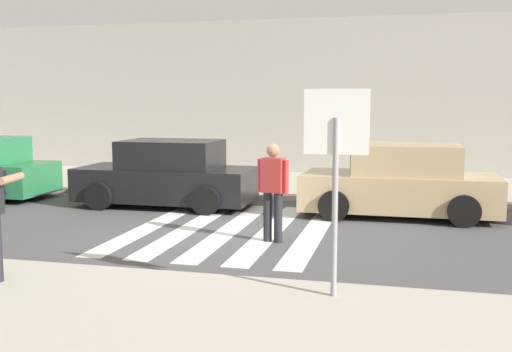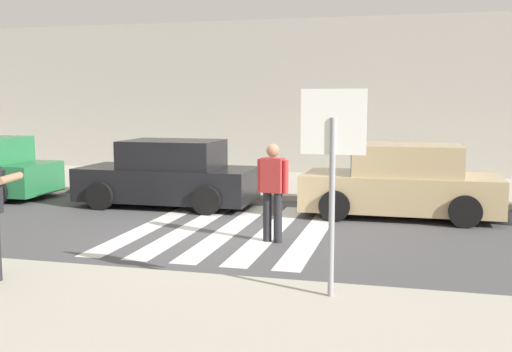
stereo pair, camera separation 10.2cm
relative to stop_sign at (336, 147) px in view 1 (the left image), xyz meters
The scene contains 12 objects.
ground_plane 4.84m from the stop_sign, 123.06° to the left, with size 120.00×120.00×0.00m, color #4C4C4F.
sidewalk_far 10.19m from the stop_sign, 103.98° to the left, with size 60.00×4.80×0.14m, color #B2AD9E.
building_facade_far 14.34m from the stop_sign, 99.72° to the left, with size 56.00×4.00×5.05m, color #ADA89E.
crosswalk_stripe_0 5.93m from the stop_sign, 135.74° to the left, with size 0.44×5.20×0.01m, color silver.
crosswalk_stripe_1 5.42m from the stop_sign, 129.42° to the left, with size 0.44×5.20×0.01m, color silver.
crosswalk_stripe_2 4.99m from the stop_sign, 121.70° to the left, with size 0.44×5.20×0.01m, color silver.
crosswalk_stripe_3 4.66m from the stop_sign, 112.46° to the left, with size 0.44×5.20×0.01m, color silver.
crosswalk_stripe_4 4.44m from the stop_sign, 101.81° to the left, with size 0.44×5.20×0.01m, color silver.
stop_sign is the anchor object (origin of this frame).
pedestrian_crossing 3.53m from the stop_sign, 114.55° to the left, with size 0.57×0.30×1.72m.
parked_car_black 7.65m from the stop_sign, 127.20° to the left, with size 4.10×1.92×1.55m.
parked_car_tan 6.18m from the stop_sign, 83.00° to the left, with size 4.10×1.92×1.55m.
Camera 1 is at (3.16, -10.69, 2.46)m, focal length 42.00 mm.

